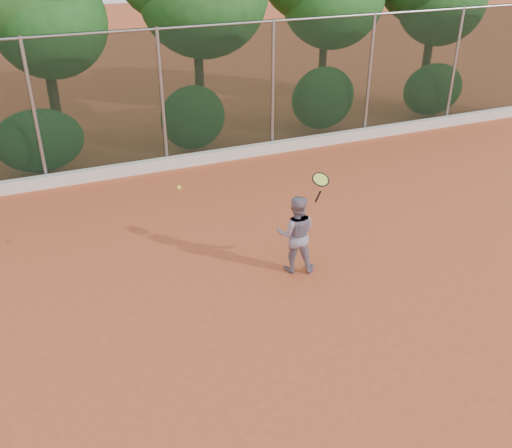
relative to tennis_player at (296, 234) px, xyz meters
name	(u,v)px	position (x,y,z in m)	size (l,w,h in m)	color
ground	(280,319)	(-0.88, -1.25, -0.74)	(80.00, 80.00, 0.00)	#BA512C
concrete_curb	(169,163)	(-0.88, 5.57, -0.59)	(24.00, 0.20, 0.30)	silver
tennis_player	(296,234)	(0.00, 0.00, 0.00)	(0.72, 0.56, 1.48)	gray
chainlink_fence	(162,96)	(-0.88, 5.75, 1.12)	(24.09, 0.09, 3.50)	black
tennis_racket	(320,182)	(0.34, -0.18, 1.04)	(0.31, 0.29, 0.58)	black
tennis_ball_in_flight	(179,187)	(-2.02, 0.22, 1.18)	(0.07, 0.07, 0.07)	#E0F938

